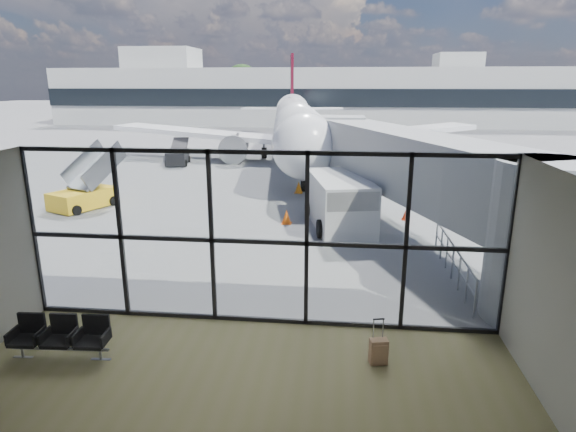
% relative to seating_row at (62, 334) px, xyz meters
% --- Properties ---
extents(ground, '(220.00, 220.00, 0.00)m').
position_rel_seating_row_xyz_m(ground, '(4.19, 42.11, -0.54)').
color(ground, slate).
rests_on(ground, ground).
extents(lounge_shell, '(12.02, 8.01, 4.51)m').
position_rel_seating_row_xyz_m(lounge_shell, '(4.19, -2.69, 2.11)').
color(lounge_shell, '#686642').
rests_on(lounge_shell, ground).
extents(glass_curtain_wall, '(12.10, 0.12, 4.50)m').
position_rel_seating_row_xyz_m(glass_curtain_wall, '(4.19, 2.11, 1.71)').
color(glass_curtain_wall, white).
rests_on(glass_curtain_wall, ground).
extents(jet_bridge, '(8.00, 16.50, 4.33)m').
position_rel_seating_row_xyz_m(jet_bridge, '(9.09, 9.19, 2.22)').
color(jet_bridge, gray).
rests_on(jet_bridge, ground).
extents(apron_railing, '(0.06, 5.46, 1.11)m').
position_rel_seating_row_xyz_m(apron_railing, '(9.79, 5.61, 0.18)').
color(apron_railing, gray).
rests_on(apron_railing, ground).
extents(far_terminal, '(80.00, 12.20, 11.00)m').
position_rel_seating_row_xyz_m(far_terminal, '(3.60, 64.09, 3.67)').
color(far_terminal, '#B0B0AC').
rests_on(far_terminal, ground).
extents(tree_0, '(4.95, 4.95, 7.12)m').
position_rel_seating_row_xyz_m(tree_0, '(-40.81, 74.11, 4.09)').
color(tree_0, '#382619').
rests_on(tree_0, ground).
extents(tree_1, '(5.61, 5.61, 8.07)m').
position_rel_seating_row_xyz_m(tree_1, '(-34.81, 74.11, 4.71)').
color(tree_1, '#382619').
rests_on(tree_1, ground).
extents(tree_2, '(6.27, 6.27, 9.03)m').
position_rel_seating_row_xyz_m(tree_2, '(-28.81, 74.11, 5.33)').
color(tree_2, '#382619').
rests_on(tree_2, ground).
extents(tree_3, '(4.95, 4.95, 7.12)m').
position_rel_seating_row_xyz_m(tree_3, '(-22.81, 74.11, 4.09)').
color(tree_3, '#382619').
rests_on(tree_3, ground).
extents(tree_4, '(5.61, 5.61, 8.07)m').
position_rel_seating_row_xyz_m(tree_4, '(-16.81, 74.11, 4.71)').
color(tree_4, '#382619').
rests_on(tree_4, ground).
extents(tree_5, '(6.27, 6.27, 9.03)m').
position_rel_seating_row_xyz_m(tree_5, '(-10.81, 74.11, 5.33)').
color(tree_5, '#382619').
rests_on(tree_5, ground).
extents(seating_row, '(2.21, 0.73, 0.98)m').
position_rel_seating_row_xyz_m(seating_row, '(0.00, 0.00, 0.00)').
color(seating_row, gray).
rests_on(seating_row, ground).
extents(suitcase, '(0.43, 0.34, 1.05)m').
position_rel_seating_row_xyz_m(suitcase, '(7.12, 0.44, -0.22)').
color(suitcase, '#936F52').
rests_on(suitcase, ground).
extents(airliner, '(30.24, 35.18, 9.08)m').
position_rel_seating_row_xyz_m(airliner, '(2.41, 31.14, 2.22)').
color(airliner, white).
rests_on(airliner, ground).
extents(service_van, '(3.24, 5.32, 2.16)m').
position_rel_seating_row_xyz_m(service_van, '(6.19, 11.01, 0.57)').
color(service_van, silver).
rests_on(service_van, ground).
extents(belt_loader, '(2.04, 4.08, 1.80)m').
position_rel_seating_row_xyz_m(belt_loader, '(-6.16, 26.23, 0.06)').
color(belt_loader, black).
rests_on(belt_loader, ground).
extents(mobile_stairs, '(2.96, 3.94, 2.52)m').
position_rel_seating_row_xyz_m(mobile_stairs, '(-6.45, 12.94, 0.06)').
color(mobile_stairs, yellow).
rests_on(mobile_stairs, ground).
extents(traffic_cone_a, '(0.44, 0.44, 0.63)m').
position_rel_seating_row_xyz_m(traffic_cone_a, '(3.86, 11.19, -0.24)').
color(traffic_cone_a, '#FF610D').
rests_on(traffic_cone_a, ground).
extents(traffic_cone_b, '(0.46, 0.46, 0.66)m').
position_rel_seating_row_xyz_m(traffic_cone_b, '(3.86, 17.37, -0.23)').
color(traffic_cone_b, orange).
rests_on(traffic_cone_b, ground).
extents(traffic_cone_c, '(0.36, 0.36, 0.51)m').
position_rel_seating_row_xyz_m(traffic_cone_c, '(9.19, 12.39, -0.30)').
color(traffic_cone_c, red).
rests_on(traffic_cone_c, ground).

